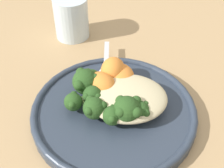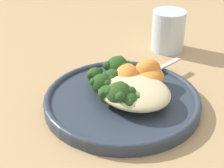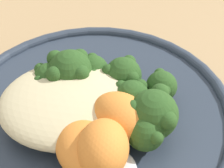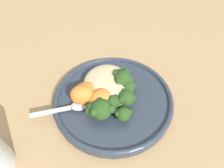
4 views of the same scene
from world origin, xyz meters
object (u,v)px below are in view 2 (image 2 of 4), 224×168
broccoli_stalk_0 (130,73)px  sweet_potato_chunk_0 (127,75)px  broccoli_stalk_3 (117,79)px  broccoli_stalk_4 (113,84)px  broccoli_stalk_5 (114,93)px  broccoli_stalk_6 (123,94)px  broccoli_stalk_7 (132,98)px  broccoli_stalk_1 (119,69)px  sweet_potato_chunk_1 (151,78)px  plate (122,100)px  broccoli_stalk_2 (109,78)px  sweet_potato_chunk_2 (148,71)px  water_glass (168,31)px  spoon (150,72)px  quinoa_mound (132,90)px

broccoli_stalk_0 → sweet_potato_chunk_0: 0.02m
broccoli_stalk_3 → broccoli_stalk_4: bearing=69.9°
broccoli_stalk_0 → broccoli_stalk_5: bearing=123.1°
broccoli_stalk_6 → broccoli_stalk_7: size_ratio=1.11×
broccoli_stalk_1 → broccoli_stalk_6: size_ratio=0.68×
broccoli_stalk_5 → sweet_potato_chunk_1: same height
plate → sweet_potato_chunk_0: sweet_potato_chunk_0 is taller
broccoli_stalk_2 → broccoli_stalk_7: (-0.07, 0.02, 0.00)m
broccoli_stalk_2 → broccoli_stalk_6: 0.07m
broccoli_stalk_4 → sweet_potato_chunk_0: (0.00, -0.04, 0.00)m
broccoli_stalk_0 → broccoli_stalk_5: 0.07m
broccoli_stalk_2 → broccoli_stalk_3: 0.02m
plate → sweet_potato_chunk_0: bearing=-56.7°
broccoli_stalk_1 → broccoli_stalk_7: size_ratio=0.76×
broccoli_stalk_0 → sweet_potato_chunk_2: 0.03m
sweet_potato_chunk_1 → broccoli_stalk_0: bearing=18.7°
broccoli_stalk_7 → sweet_potato_chunk_0: 0.07m
broccoli_stalk_6 → sweet_potato_chunk_2: (0.02, -0.08, 0.00)m
water_glass → plate: bearing=112.2°
broccoli_stalk_3 → sweet_potato_chunk_1: (-0.04, -0.04, 0.00)m
broccoli_stalk_1 → sweet_potato_chunk_2: bearing=-149.2°
spoon → broccoli_stalk_6: bearing=-162.6°
broccoli_stalk_7 → sweet_potato_chunk_2: 0.08m
broccoli_stalk_5 → water_glass: bearing=-156.8°
plate → water_glass: water_glass is taller
broccoli_stalk_7 → sweet_potato_chunk_1: bearing=167.2°
broccoli_stalk_4 → spoon: bearing=-155.3°
plate → broccoli_stalk_5: bearing=87.5°
broccoli_stalk_1 → spoon: size_ratio=0.68×
broccoli_stalk_5 → plate: bearing=-179.8°
broccoli_stalk_7 → sweet_potato_chunk_0: size_ratio=2.04×
broccoli_stalk_0 → spoon: broccoli_stalk_0 is taller
quinoa_mound → water_glass: water_glass is taller
broccoli_stalk_0 → quinoa_mound: bearing=148.9°
sweet_potato_chunk_1 → spoon: 0.04m
sweet_potato_chunk_1 → water_glass: water_glass is taller
broccoli_stalk_2 → broccoli_stalk_4: (-0.02, 0.01, 0.00)m
spoon → water_glass: bearing=27.3°
broccoli_stalk_2 → sweet_potato_chunk_1: size_ratio=1.73×
broccoli_stalk_3 → sweet_potato_chunk_0: size_ratio=1.35×
broccoli_stalk_2 → broccoli_stalk_5: 0.05m
plate → broccoli_stalk_7: 0.04m
broccoli_stalk_0 → broccoli_stalk_4: (-0.01, 0.05, 0.00)m
broccoli_stalk_2 → sweet_potato_chunk_2: size_ratio=1.94×
broccoli_stalk_7 → broccoli_stalk_3: bearing=-142.8°
quinoa_mound → broccoli_stalk_5: size_ratio=1.23×
plate → quinoa_mound: size_ratio=2.07×
broccoli_stalk_1 → broccoli_stalk_7: broccoli_stalk_1 is taller
broccoli_stalk_3 → water_glass: size_ratio=0.80×
quinoa_mound → plate: bearing=23.8°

